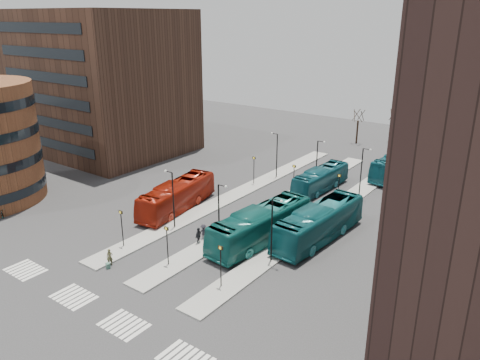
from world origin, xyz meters
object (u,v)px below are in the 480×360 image
Objects in this scene: traveller at (110,257)px; bicycle_far at (1,212)px; teal_bus_b at (321,179)px; commuter_c at (204,232)px; teal_bus_a at (261,225)px; teal_bus_c at (319,223)px; teal_bus_d at (401,165)px; commuter_a at (171,211)px; commuter_b at (199,236)px; suitcase at (108,266)px; red_bus at (177,196)px.

bicycle_far is at bearing 140.06° from traveller.
teal_bus_b reaches higher than commuter_c.
teal_bus_a is at bearing 157.09° from commuter_c.
teal_bus_c is 1.02× the size of teal_bus_d.
teal_bus_a is at bearing -134.29° from teal_bus_c.
commuter_c is 0.88× the size of bicycle_far.
commuter_a reaches higher than traveller.
suitcase is at bearing 146.28° from commuter_b.
teal_bus_c reaches higher than commuter_b.
bicycle_far is at bearing 34.36° from commuter_a.
suitcase is at bearing -117.95° from teal_bus_a.
traveller is 0.88× the size of commuter_b.
red_bus reaches higher than commuter_a.
bicycle_far is at bearing -150.64° from teal_bus_a.
teal_bus_c reaches higher than teal_bus_d.
red_bus is at bearing -166.60° from teal_bus_c.
bicycle_far is (-24.63, -28.54, -0.99)m from teal_bus_b.
commuter_c is (-9.16, -6.83, -0.98)m from teal_bus_c.
teal_bus_b is (-1.99, 16.56, -0.33)m from teal_bus_a.
commuter_b is at bearing 153.58° from commuter_a.
red_bus reaches higher than bicycle_far.
suitcase is 14.71m from teal_bus_a.
teal_bus_c is (6.30, -12.70, 0.32)m from teal_bus_b.
teal_bus_a is 8.47× the size of traveller.
commuter_a is 0.94× the size of commuter_c.
commuter_c is at bearing -37.62° from red_bus.
teal_bus_a is 28.08m from teal_bus_d.
teal_bus_c is 8.42× the size of traveller.
commuter_a is 6.81m from commuter_c.
commuter_c is at bearing -98.68° from teal_bus_d.
teal_bus_d is 41.50m from traveller.
teal_bus_a reaches higher than bicycle_far.
bicycle_far is at bearing 98.49° from commuter_b.
teal_bus_c reaches higher than traveller.
teal_bus_d reaches higher than suitcase.
teal_bus_c is 20.10m from traveller.
commuter_b reaches higher than traveller.
red_bus is 13.43m from traveller.
teal_bus_a is 29.22m from bicycle_far.
commuter_b reaches higher than bicycle_far.
teal_bus_b reaches higher than commuter_b.
commuter_a is at bearing -74.24° from red_bus.
commuter_a is 7.41m from commuter_b.
teal_bus_c reaches higher than red_bus.
commuter_c reaches higher than suitcase.
suitcase is 8.95m from commuter_b.
teal_bus_c reaches higher than teal_bus_b.
red_bus is 6.98× the size of commuter_b.
bicycle_far is at bearing -146.64° from red_bus.
suitcase is at bearing 104.77° from commuter_a.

